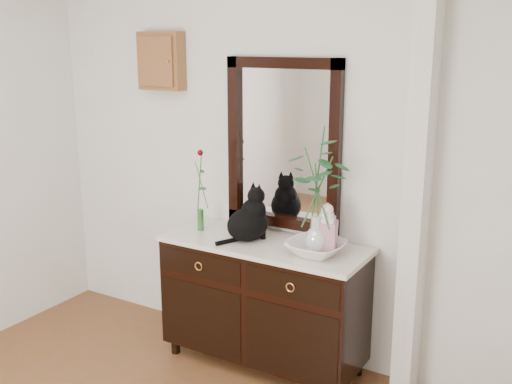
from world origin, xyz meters
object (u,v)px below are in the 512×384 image
Objects in this scene: sideboard at (264,297)px; ginger_jar at (327,228)px; lotus_bowl at (316,248)px; cat at (248,214)px.

ginger_jar reaches higher than sideboard.
ginger_jar is at bearing 48.51° from lotus_bowl.
sideboard is 4.16× the size of ginger_jar.
cat reaches higher than lotus_bowl.
cat is 0.53m from ginger_jar.
cat is at bearing 177.03° from lotus_bowl.
cat is 1.09× the size of ginger_jar.
sideboard is 3.82× the size of cat.
sideboard is 0.68m from ginger_jar.
sideboard is 3.91× the size of lotus_bowl.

